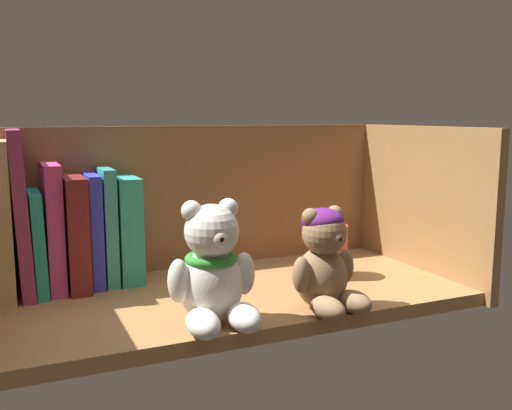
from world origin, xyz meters
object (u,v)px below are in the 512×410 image
book_3 (53,226)px  teddy_bear_larger (213,272)px  book_6 (107,225)px  book_2 (37,240)px  book_7 (126,229)px  book_5 (93,229)px  pillar_candle (330,251)px  book_4 (74,231)px  book_1 (20,212)px  teddy_bear_smaller (325,261)px  book_0 (0,218)px

book_3 → teddy_bear_larger: bearing=-55.4°
book_3 → book_6: size_ratio=1.06×
book_2 → book_7: size_ratio=0.91×
book_5 → book_7: size_ratio=1.04×
book_3 → pillar_candle: size_ratio=2.23×
book_5 → book_4: bearing=180.0°
book_4 → book_5: size_ratio=0.99×
book_1 → book_3: bearing=0.0°
book_5 → teddy_bear_smaller: 36.55cm
book_7 → teddy_bear_smaller: (21.42, -25.01, -1.64)cm
book_2 → teddy_bear_larger: size_ratio=0.96×
book_6 → teddy_bear_smaller: size_ratio=1.29×
book_6 → pillar_candle: bearing=-19.3°
book_2 → book_7: (13.27, 0.00, 0.71)cm
book_3 → pillar_candle: book_3 is taller
teddy_bear_smaller → teddy_bear_larger: bearing=177.2°
book_2 → teddy_bear_smaller: size_ratio=1.08×
teddy_bear_smaller → book_1: bearing=145.8°
book_2 → book_6: 10.38cm
book_7 → pillar_candle: bearing=-21.1°
book_2 → book_4: book_4 is taller
teddy_bear_smaller → pillar_candle: bearing=56.5°
book_3 → teddy_bear_smaller: (32.37, -25.01, -2.88)cm
book_4 → teddy_bear_smaller: book_4 is taller
book_0 → teddy_bear_larger: bearing=-45.4°
book_0 → book_4: 10.53cm
book_3 → teddy_bear_smaller: 41.01cm
book_3 → book_6: bearing=0.0°
book_2 → book_1: bearing=180.0°
book_0 → pillar_candle: bearing=-13.6°
book_6 → teddy_bear_smaller: (24.42, -25.01, -2.38)cm
book_1 → book_6: book_1 is taller
book_5 → teddy_bear_larger: 26.68cm
pillar_candle → teddy_bear_smaller: bearing=-123.5°
teddy_bear_larger → book_3: bearing=124.6°
book_0 → teddy_bear_larger: (23.90, -24.25, -4.53)cm
book_4 → book_7: (7.92, 0.00, -0.27)cm
book_7 → pillar_candle: size_ratio=1.94×
book_1 → book_6: 12.71cm
book_6 → book_1: bearing=180.0°
book_0 → book_1: bearing=0.0°
book_5 → teddy_bear_smaller: bearing=-43.3°
book_1 → teddy_bear_smaller: 44.80cm
pillar_candle → book_2: bearing=165.0°
book_6 → pillar_candle: book_6 is taller
book_0 → book_6: 15.26cm
book_6 → book_7: bearing=0.0°
book_4 → book_6: 4.95cm
book_4 → book_2: bearing=180.0°
teddy_bear_smaller → book_5: bearing=136.7°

